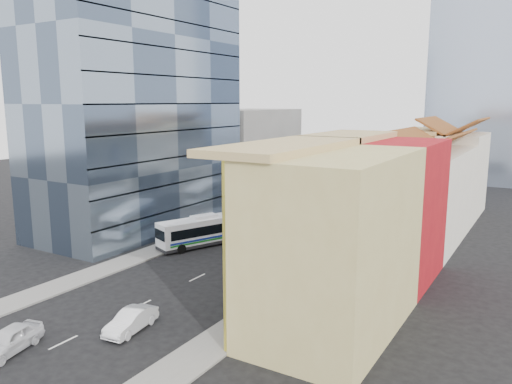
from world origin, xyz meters
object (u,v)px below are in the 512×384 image
Objects in this scene: sedan_right at (131,321)px; office_tower at (138,104)px; shophouse_tan at (335,243)px; bus_left_near at (204,230)px; sedan_left at (9,340)px; bus_left_far at (309,204)px; bus_right at (323,232)px.

office_tower is at bearing 124.94° from sedan_right.
bus_left_near is (-19.50, 11.40, -4.32)m from shophouse_tan.
sedan_left is at bearing -59.01° from bus_left_near.
sedan_left is at bearing -61.07° from office_tower.
bus_right is at bearing -39.33° from bus_left_far.
bus_left_near is at bearing 85.34° from sedan_left.
sedan_left is (-7.28, -31.27, -0.74)m from bus_right.
bus_left_far is 2.09× the size of sedan_left.
bus_left_near is 1.10× the size of bus_right.
bus_right is 2.17× the size of sedan_right.
sedan_left is at bearing -90.75° from bus_right.
bus_right is (-8.50, 17.73, -4.48)m from shophouse_tan.
bus_left_near reaches higher than bus_right.
office_tower reaches higher than bus_left_near.
office_tower is (-31.00, 14.00, 9.00)m from shophouse_tan.
sedan_left is at bearing -70.31° from bus_left_far.
bus_left_far reaches higher than sedan_left.
sedan_left is (0.22, -43.62, -0.76)m from bus_left_far.
bus_left_near reaches higher than bus_left_far.
shophouse_tan is 0.47× the size of office_tower.
shophouse_tan is at bearing -42.59° from bus_left_far.
bus_left_far is (15.00, 16.09, -13.45)m from office_tower.
bus_left_near is 2.39× the size of sedan_right.
sedan_left is at bearing -133.06° from sedan_right.
bus_left_far is at bearing 47.01° from office_tower.
office_tower is at bearing 105.79° from sedan_left.
shophouse_tan reaches higher than sedan_left.
bus_left_far is at bearing 133.63° from bus_right.
office_tower is at bearing 155.70° from shophouse_tan.
sedan_right is at bearing -84.31° from bus_right.
bus_left_near is 19.01m from bus_left_far.
office_tower is at bearing -170.21° from bus_left_near.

